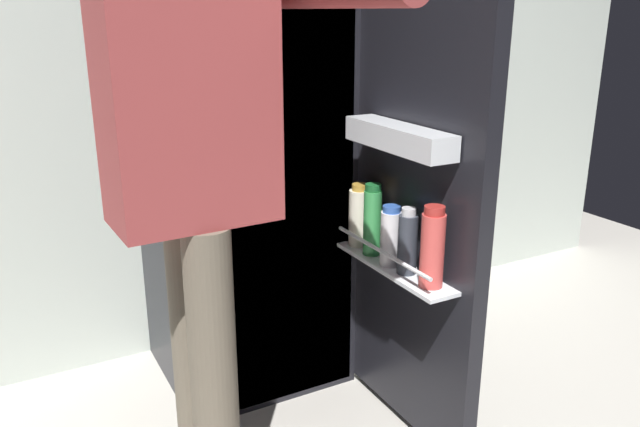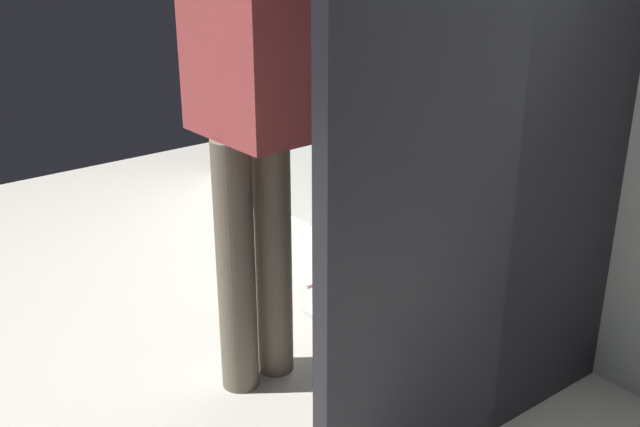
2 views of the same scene
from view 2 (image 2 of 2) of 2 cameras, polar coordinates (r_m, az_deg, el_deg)
The scene contains 3 objects.
ground_plane at distance 2.43m, azimuth 1.71°, elevation -15.07°, with size 5.56×5.56×0.00m, color #B7B2A8.
refrigerator at distance 2.32m, azimuth 11.80°, elevation 7.45°, with size 0.67×1.17×1.79m.
person at distance 2.22m, azimuth -5.21°, elevation 9.75°, with size 0.53×0.69×1.67m.
Camera 2 is at (1.49, -1.23, 1.47)m, focal length 43.28 mm.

